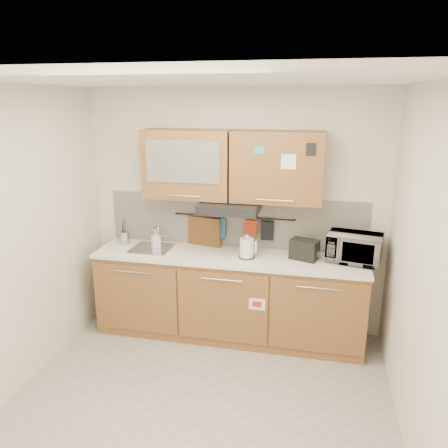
% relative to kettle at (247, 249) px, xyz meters
% --- Properties ---
extents(floor, '(3.20, 3.20, 0.00)m').
position_rel_kettle_xyz_m(floor, '(-0.20, -1.15, -1.02)').
color(floor, '#9E9993').
rests_on(floor, ground).
extents(ceiling, '(3.20, 3.20, 0.00)m').
position_rel_kettle_xyz_m(ceiling, '(-0.20, -1.15, 1.58)').
color(ceiling, white).
rests_on(ceiling, wall_back).
extents(wall_back, '(3.20, 0.00, 3.20)m').
position_rel_kettle_xyz_m(wall_back, '(-0.20, 0.35, 0.28)').
color(wall_back, silver).
rests_on(wall_back, ground).
extents(wall_left, '(0.00, 3.00, 3.00)m').
position_rel_kettle_xyz_m(wall_left, '(-1.80, -1.15, 0.28)').
color(wall_left, silver).
rests_on(wall_left, ground).
extents(wall_right, '(0.00, 3.00, 3.00)m').
position_rel_kettle_xyz_m(wall_right, '(1.40, -1.15, 0.28)').
color(wall_right, silver).
rests_on(wall_right, ground).
extents(base_cabinet, '(2.80, 0.64, 0.88)m').
position_rel_kettle_xyz_m(base_cabinet, '(-0.20, 0.04, -0.61)').
color(base_cabinet, brown).
rests_on(base_cabinet, floor).
extents(countertop, '(2.82, 0.62, 0.04)m').
position_rel_kettle_xyz_m(countertop, '(-0.20, 0.04, -0.12)').
color(countertop, white).
rests_on(countertop, base_cabinet).
extents(backsplash, '(2.80, 0.02, 0.56)m').
position_rel_kettle_xyz_m(backsplash, '(-0.20, 0.34, 0.18)').
color(backsplash, silver).
rests_on(backsplash, countertop).
extents(upper_cabinets, '(1.82, 0.37, 0.70)m').
position_rel_kettle_xyz_m(upper_cabinets, '(-0.20, 0.17, 0.81)').
color(upper_cabinets, brown).
rests_on(upper_cabinets, wall_back).
extents(range_hood, '(0.60, 0.46, 0.10)m').
position_rel_kettle_xyz_m(range_hood, '(-0.20, 0.10, 0.40)').
color(range_hood, black).
rests_on(range_hood, upper_cabinets).
extents(sink, '(0.42, 0.40, 0.26)m').
position_rel_kettle_xyz_m(sink, '(-1.05, 0.06, -0.09)').
color(sink, silver).
rests_on(sink, countertop).
extents(utensil_rail, '(1.30, 0.02, 0.02)m').
position_rel_kettle_xyz_m(utensil_rail, '(-0.20, 0.30, 0.24)').
color(utensil_rail, black).
rests_on(utensil_rail, backsplash).
extents(utensil_crock, '(0.14, 0.14, 0.28)m').
position_rel_kettle_xyz_m(utensil_crock, '(-1.40, 0.15, -0.02)').
color(utensil_crock, '#B1B0B5').
rests_on(utensil_crock, countertop).
extents(kettle, '(0.19, 0.17, 0.25)m').
position_rel_kettle_xyz_m(kettle, '(0.00, 0.00, 0.00)').
color(kettle, white).
rests_on(kettle, countertop).
extents(toaster, '(0.31, 0.24, 0.20)m').
position_rel_kettle_xyz_m(toaster, '(0.57, 0.09, 0.01)').
color(toaster, black).
rests_on(toaster, countertop).
extents(microwave, '(0.57, 0.44, 0.28)m').
position_rel_kettle_xyz_m(microwave, '(1.05, 0.13, 0.04)').
color(microwave, '#999999').
rests_on(microwave, countertop).
extents(soap_bottle, '(0.12, 0.12, 0.19)m').
position_rel_kettle_xyz_m(soap_bottle, '(-1.03, 0.12, -0.00)').
color(soap_bottle, '#999999').
rests_on(soap_bottle, countertop).
extents(cutting_board, '(0.38, 0.11, 0.48)m').
position_rel_kettle_xyz_m(cutting_board, '(-0.52, 0.29, -0.02)').
color(cutting_board, brown).
rests_on(cutting_board, utensil_rail).
extents(oven_mitt, '(0.13, 0.05, 0.21)m').
position_rel_kettle_xyz_m(oven_mitt, '(-0.35, 0.29, 0.11)').
color(oven_mitt, '#205894').
rests_on(oven_mitt, utensil_rail).
extents(dark_pouch, '(0.13, 0.04, 0.21)m').
position_rel_kettle_xyz_m(dark_pouch, '(0.17, 0.29, 0.12)').
color(dark_pouch, black).
rests_on(dark_pouch, utensil_rail).
extents(pot_holder, '(0.14, 0.05, 0.17)m').
position_rel_kettle_xyz_m(pot_holder, '(-0.01, 0.29, 0.14)').
color(pot_holder, red).
rests_on(pot_holder, utensil_rail).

